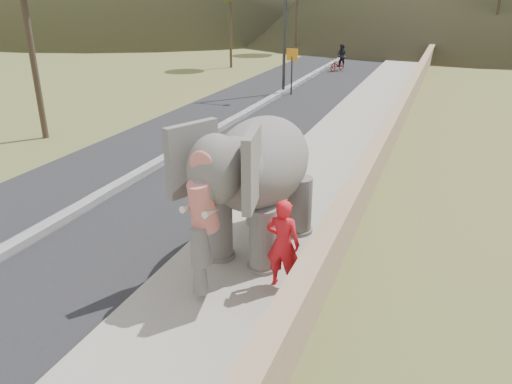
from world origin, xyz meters
The scene contains 9 objects.
ground centered at (0.00, 0.00, 0.00)m, with size 160.00×160.00×0.00m, color olive.
road centered at (-5.00, 10.00, 0.01)m, with size 7.00×120.00×0.03m, color black.
median centered at (-5.00, 10.00, 0.11)m, with size 0.35×120.00×0.22m, color black.
walkway centered at (0.00, 10.00, 0.07)m, with size 3.00×120.00×0.15m, color #9E9687.
parapet centered at (1.65, 10.00, 0.55)m, with size 0.30×120.00×1.10m, color tan.
signboard centered at (-4.50, 16.35, 1.64)m, with size 0.60×0.08×2.40m.
elephant_and_man centered at (0.02, -0.19, 1.60)m, with size 2.48×4.22×2.92m.
motorcyclist centered at (-3.91, 25.46, 0.70)m, with size 1.26×1.79×1.81m.
trees centered at (5.84, 30.40, 3.81)m, with size 49.02×44.88×8.30m.
Camera 1 is at (3.38, -9.21, 5.32)m, focal length 35.00 mm.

